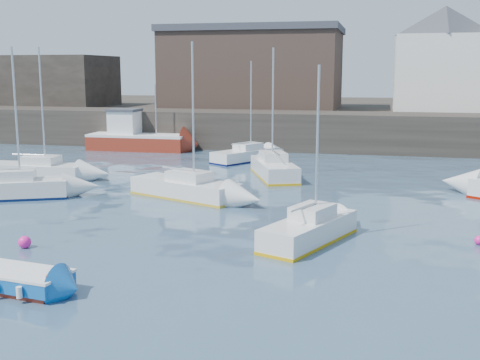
% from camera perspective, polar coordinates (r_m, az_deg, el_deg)
% --- Properties ---
extents(water, '(220.00, 220.00, 0.00)m').
position_cam_1_polar(water, '(16.33, -9.98, -12.62)').
color(water, '#2D4760').
rests_on(water, ground).
extents(quay_wall, '(90.00, 5.00, 3.00)m').
position_cam_1_polar(quay_wall, '(49.39, 6.18, 4.66)').
color(quay_wall, '#28231E').
rests_on(quay_wall, ground).
extents(land_strip, '(90.00, 32.00, 2.80)m').
position_cam_1_polar(land_strip, '(67.23, 8.12, 6.02)').
color(land_strip, '#28231E').
rests_on(land_strip, ground).
extents(bldg_east_d, '(11.14, 11.14, 8.95)m').
position_cam_1_polar(bldg_east_d, '(55.50, 18.72, 10.86)').
color(bldg_east_d, white).
rests_on(bldg_east_d, land_strip).
extents(warehouse, '(16.40, 10.40, 7.60)m').
position_cam_1_polar(warehouse, '(58.05, 1.30, 10.61)').
color(warehouse, '#3D2D26').
rests_on(warehouse, land_strip).
extents(bldg_west, '(14.00, 8.00, 5.00)m').
position_cam_1_polar(bldg_west, '(65.38, -18.36, 8.91)').
color(bldg_west, '#353028').
rests_on(bldg_west, land_strip).
extents(blue_dinghy, '(3.47, 1.97, 0.63)m').
position_cam_1_polar(blue_dinghy, '(18.93, -20.54, -8.75)').
color(blue_dinghy, maroon).
rests_on(blue_dinghy, ground).
extents(fishing_boat, '(8.04, 3.12, 5.30)m').
position_cam_1_polar(fishing_boat, '(49.53, -9.85, 4.03)').
color(fishing_boat, maroon).
rests_on(fishing_boat, ground).
extents(sailboat_a, '(5.99, 4.07, 7.47)m').
position_cam_1_polar(sailboat_a, '(32.29, -21.00, -0.71)').
color(sailboat_a, silver).
rests_on(sailboat_a, ground).
extents(sailboat_b, '(6.26, 4.13, 7.71)m').
position_cam_1_polar(sailboat_b, '(30.45, -5.16, -0.74)').
color(sailboat_b, silver).
rests_on(sailboat_b, ground).
extents(sailboat_c, '(3.36, 5.20, 6.54)m').
position_cam_1_polar(sailboat_c, '(22.62, 6.60, -4.66)').
color(sailboat_c, silver).
rests_on(sailboat_c, ground).
extents(sailboat_e, '(6.01, 2.09, 7.66)m').
position_cam_1_polar(sailboat_e, '(37.65, -18.67, 0.88)').
color(sailboat_e, silver).
rests_on(sailboat_e, ground).
extents(sailboat_f, '(3.95, 6.18, 7.68)m').
position_cam_1_polar(sailboat_f, '(36.28, 3.25, 1.13)').
color(sailboat_f, silver).
rests_on(sailboat_f, ground).
extents(sailboat_h, '(4.31, 5.55, 7.00)m').
position_cam_1_polar(sailboat_h, '(42.70, 0.56, 2.42)').
color(sailboat_h, silver).
rests_on(sailboat_h, ground).
extents(buoy_near, '(0.46, 0.46, 0.46)m').
position_cam_1_polar(buoy_near, '(23.27, -19.71, -6.06)').
color(buoy_near, '#FF1E96').
rests_on(buoy_near, ground).
extents(buoy_mid, '(0.35, 0.35, 0.35)m').
position_cam_1_polar(buoy_mid, '(24.00, 21.71, -5.70)').
color(buoy_mid, '#FF1E96').
rests_on(buoy_mid, ground).
extents(buoy_far, '(0.36, 0.36, 0.36)m').
position_cam_1_polar(buoy_far, '(31.93, -7.20, -1.18)').
color(buoy_far, '#FF1E96').
rests_on(buoy_far, ground).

